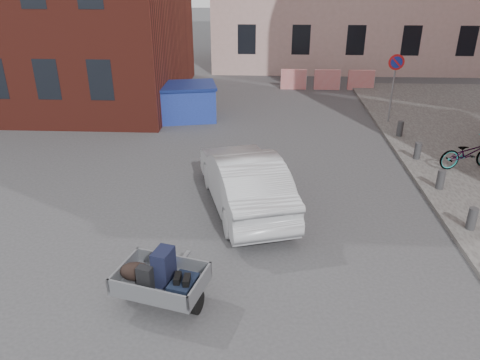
# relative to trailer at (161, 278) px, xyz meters

# --- Properties ---
(ground) EXTENTS (120.00, 120.00, 0.00)m
(ground) POSITION_rel_trailer_xyz_m (0.89, 1.73, -0.61)
(ground) COLOR #38383A
(ground) RESTS_ON ground
(no_parking_sign) EXTENTS (0.60, 0.09, 2.65)m
(no_parking_sign) POSITION_rel_trailer_xyz_m (6.89, 11.22, 1.41)
(no_parking_sign) COLOR gray
(no_parking_sign) RESTS_ON sidewalk
(bollards) EXTENTS (0.22, 9.02, 0.55)m
(bollards) POSITION_rel_trailer_xyz_m (6.89, 5.13, -0.21)
(bollards) COLOR #3A3A3D
(bollards) RESTS_ON sidewalk
(barriers) EXTENTS (4.70, 0.18, 1.00)m
(barriers) POSITION_rel_trailer_xyz_m (5.09, 16.73, -0.11)
(barriers) COLOR red
(barriers) RESTS_ON ground
(trailer) EXTENTS (1.83, 1.96, 1.20)m
(trailer) POSITION_rel_trailer_xyz_m (0.00, 0.00, 0.00)
(trailer) COLOR black
(trailer) RESTS_ON ground
(dumpster) EXTENTS (3.76, 2.46, 1.45)m
(dumpster) POSITION_rel_trailer_xyz_m (-1.82, 11.40, 0.12)
(dumpster) COLOR #2239A2
(dumpster) RESTS_ON ground
(silver_car) EXTENTS (2.90, 4.98, 1.55)m
(silver_car) POSITION_rel_trailer_xyz_m (1.40, 4.02, 0.17)
(silver_car) COLOR #B5B8BD
(silver_car) RESTS_ON ground
(bicycle) EXTENTS (1.97, 1.06, 0.98)m
(bicycle) POSITION_rel_trailer_xyz_m (8.19, 6.65, 0.00)
(bicycle) COLOR black
(bicycle) RESTS_ON sidewalk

